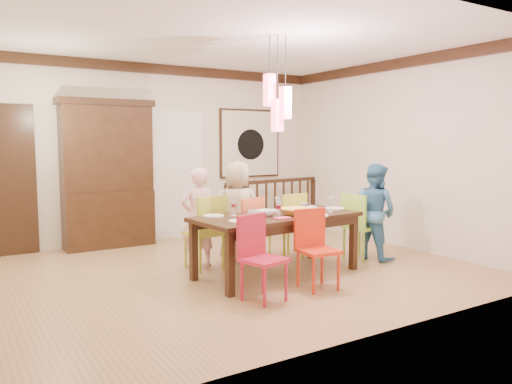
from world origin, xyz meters
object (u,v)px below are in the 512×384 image
chair_end_right (362,221)px  person_far_left (198,217)px  dining_table (277,221)px  person_far_mid (237,211)px  china_hutch (107,174)px  chair_far_left (204,227)px  balustrade (275,205)px  person_end_right (375,212)px

chair_end_right → person_far_left: bearing=62.2°
dining_table → person_far_left: size_ratio=1.63×
dining_table → chair_end_right: (1.49, 0.07, -0.14)m
person_far_left → person_far_mid: bearing=-173.9°
china_hutch → person_far_left: china_hutch is taller
chair_far_left → person_far_left: bearing=-85.9°
chair_end_right → balustrade: size_ratio=0.42×
dining_table → chair_end_right: chair_end_right is taller
dining_table → balustrade: (1.60, 2.41, -0.16)m
balustrade → person_far_mid: person_far_mid is taller
dining_table → person_end_right: size_ratio=1.60×
chair_end_right → china_hutch: 3.92m
balustrade → person_far_mid: size_ratio=1.61×
balustrade → person_end_right: (0.03, -2.44, 0.17)m
person_end_right → chair_end_right: bearing=44.7°
china_hutch → balustrade: 2.99m
chair_far_left → person_end_right: bearing=154.2°
chair_far_left → china_hutch: china_hutch is taller
person_far_mid → person_end_right: size_ratio=1.03×
dining_table → balustrade: size_ratio=0.96×
dining_table → china_hutch: size_ratio=0.93×
chair_far_left → china_hutch: size_ratio=0.42×
china_hutch → person_far_mid: (1.25, -1.87, -0.46)m
person_far_mid → chair_end_right: bearing=166.7°
chair_far_left → person_far_left: (-0.03, 0.13, 0.10)m
person_far_left → chair_far_left: bearing=105.3°
balustrade → person_far_left: size_ratio=1.69×
chair_far_left → balustrade: (2.23, 1.67, -0.05)m
chair_far_left → china_hutch: 2.21m
chair_end_right → balustrade: balustrade is taller
chair_far_left → person_far_left: person_far_left is taller
dining_table → china_hutch: china_hutch is taller
chair_end_right → balustrade: 2.34m
dining_table → person_far_mid: (-0.05, 0.89, 0.02)m
balustrade → person_end_right: person_end_right is taller
chair_end_right → person_far_mid: size_ratio=0.67×
dining_table → person_end_right: bearing=-5.8°
chair_far_left → balustrade: same height
person_far_left → person_end_right: bearing=162.8°
balustrade → dining_table: bearing=-131.5°
chair_far_left → person_far_left: size_ratio=0.73×
person_far_left → balustrade: bearing=-141.4°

